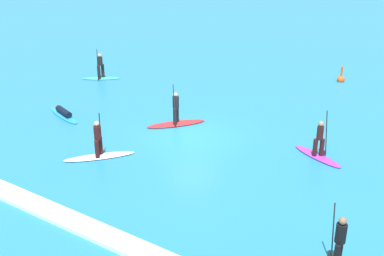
{
  "coord_description": "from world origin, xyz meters",
  "views": [
    {
      "loc": [
        12.7,
        -19.29,
        10.67
      ],
      "look_at": [
        0.0,
        0.0,
        0.5
      ],
      "focal_mm": 46.86,
      "sensor_mm": 36.0,
      "label": 1
    }
  ],
  "objects": [
    {
      "name": "surfer_on_blue_board",
      "position": [
        -7.58,
        -1.58,
        0.16
      ],
      "size": [
        3.17,
        1.58,
        0.44
      ],
      "rotation": [
        0.0,
        0.0,
        2.82
      ],
      "color": "#1E8CD1",
      "rests_on": "ground_plane"
    },
    {
      "name": "surfer_on_purple_board",
      "position": [
        6.14,
        1.36,
        0.47
      ],
      "size": [
        2.79,
        1.62,
        2.36
      ],
      "rotation": [
        0.0,
        0.0,
        5.89
      ],
      "color": "purple",
      "rests_on": "ground_plane"
    },
    {
      "name": "wave_crest",
      "position": [
        0.0,
        -8.78,
        0.09
      ],
      "size": [
        22.94,
        0.9,
        0.18
      ],
      "primitive_type": "cube",
      "color": "white",
      "rests_on": "ground_plane"
    },
    {
      "name": "marker_buoy",
      "position": [
        3.44,
        12.93,
        0.17
      ],
      "size": [
        0.52,
        0.52,
        1.17
      ],
      "color": "#E55119",
      "rests_on": "ground_plane"
    },
    {
      "name": "surfer_on_red_board",
      "position": [
        -1.59,
        0.86,
        0.41
      ],
      "size": [
        2.6,
        2.98,
        2.31
      ],
      "rotation": [
        0.0,
        0.0,
        4.03
      ],
      "color": "red",
      "rests_on": "ground_plane"
    },
    {
      "name": "surfer_on_teal_board",
      "position": [
        -10.37,
        4.5,
        0.53
      ],
      "size": [
        2.39,
        1.97,
        2.11
      ],
      "rotation": [
        0.0,
        0.0,
        3.77
      ],
      "color": "#33C6CC",
      "rests_on": "ground_plane"
    },
    {
      "name": "surfer_on_yellow_board",
      "position": [
        9.41,
        -5.76,
        0.57
      ],
      "size": [
        2.52,
        2.12,
        2.15
      ],
      "rotation": [
        0.0,
        0.0,
        3.77
      ],
      "color": "yellow",
      "rests_on": "ground_plane"
    },
    {
      "name": "surfer_on_white_board",
      "position": [
        -2.36,
        -4.27,
        0.46
      ],
      "size": [
        2.61,
        2.9,
        2.18
      ],
      "rotation": [
        0.0,
        0.0,
        0.86
      ],
      "color": "white",
      "rests_on": "ground_plane"
    },
    {
      "name": "ground_plane",
      "position": [
        0.0,
        0.0,
        0.0
      ],
      "size": [
        120.0,
        120.0,
        0.0
      ],
      "primitive_type": "plane",
      "color": "teal",
      "rests_on": "ground"
    }
  ]
}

